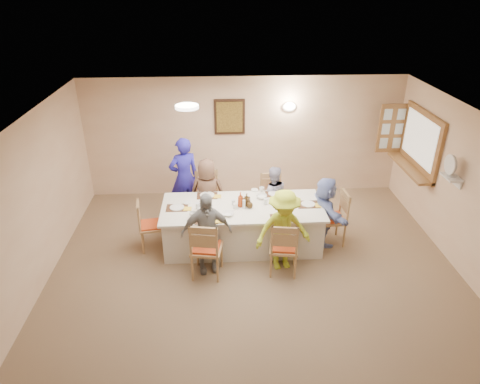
{
  "coord_description": "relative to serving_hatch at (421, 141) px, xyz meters",
  "views": [
    {
      "loc": [
        -0.54,
        -4.88,
        4.25
      ],
      "look_at": [
        -0.2,
        1.4,
        1.05
      ],
      "focal_mm": 32.0,
      "sensor_mm": 36.0,
      "label": 1
    }
  ],
  "objects": [
    {
      "name": "ground",
      "position": [
        -3.21,
        -2.4,
        -1.5
      ],
      "size": [
        7.0,
        7.0,
        0.0
      ],
      "primitive_type": "plane",
      "color": "brown"
    },
    {
      "name": "room_walls",
      "position": [
        -3.21,
        -2.4,
        0.01
      ],
      "size": [
        7.0,
        7.0,
        7.0
      ],
      "color": "beige",
      "rests_on": "ground"
    },
    {
      "name": "wall_picture",
      "position": [
        -3.51,
        1.06,
        0.2
      ],
      "size": [
        0.62,
        0.05,
        0.72
      ],
      "color": "#3E2515",
      "rests_on": "room_walls"
    },
    {
      "name": "wall_sconce",
      "position": [
        -2.31,
        1.04,
        0.4
      ],
      "size": [
        0.26,
        0.09,
        0.18
      ],
      "primitive_type": "ellipsoid",
      "color": "white",
      "rests_on": "room_walls"
    },
    {
      "name": "ceiling_light",
      "position": [
        -4.21,
        -0.9,
        0.97
      ],
      "size": [
        0.36,
        0.36,
        0.05
      ],
      "primitive_type": "cylinder",
      "color": "white",
      "rests_on": "room_walls"
    },
    {
      "name": "serving_hatch",
      "position": [
        0.0,
        0.0,
        0.0
      ],
      "size": [
        0.06,
        1.5,
        1.15
      ],
      "primitive_type": "cube",
      "color": "#905E34",
      "rests_on": "room_walls"
    },
    {
      "name": "hatch_sill",
      "position": [
        -0.12,
        0.0,
        -0.53
      ],
      "size": [
        0.3,
        1.5,
        0.05
      ],
      "primitive_type": "cube",
      "color": "#905E34",
      "rests_on": "room_walls"
    },
    {
      "name": "shutter_door",
      "position": [
        -0.26,
        0.76,
        0.0
      ],
      "size": [
        0.55,
        0.04,
        1.0
      ],
      "primitive_type": "cube",
      "color": "#905E34",
      "rests_on": "room_walls"
    },
    {
      "name": "fan_shelf",
      "position": [
        -0.08,
        -1.35,
        -0.1
      ],
      "size": [
        0.22,
        0.36,
        0.03
      ],
      "primitive_type": "cube",
      "color": "white",
      "rests_on": "room_walls"
    },
    {
      "name": "desk_fan",
      "position": [
        -0.11,
        -1.35,
        0.05
      ],
      "size": [
        0.3,
        0.3,
        0.28
      ],
      "primitive_type": null,
      "color": "#A5A5A8",
      "rests_on": "fan_shelf"
    },
    {
      "name": "dining_table",
      "position": [
        -3.37,
        -0.97,
        -1.12
      ],
      "size": [
        2.73,
        1.15,
        0.76
      ],
      "primitive_type": "cube",
      "color": "silver",
      "rests_on": "ground"
    },
    {
      "name": "chair_back_left",
      "position": [
        -3.97,
        -0.17,
        -1.0
      ],
      "size": [
        0.52,
        0.52,
        1.0
      ],
      "primitive_type": null,
      "rotation": [
        0.0,
        0.0,
        0.09
      ],
      "color": "tan",
      "rests_on": "ground"
    },
    {
      "name": "chair_back_right",
      "position": [
        -2.77,
        -0.17,
        -1.04
      ],
      "size": [
        0.45,
        0.45,
        0.92
      ],
      "primitive_type": null,
      "rotation": [
        0.0,
        0.0,
        0.02
      ],
      "color": "tan",
      "rests_on": "ground"
    },
    {
      "name": "chair_front_left",
      "position": [
        -3.97,
        -1.77,
        -1.0
      ],
      "size": [
        0.55,
        0.55,
        1.0
      ],
      "primitive_type": null,
      "rotation": [
        0.0,
        0.0,
        2.97
      ],
      "color": "tan",
      "rests_on": "ground"
    },
    {
      "name": "chair_front_right",
      "position": [
        -2.77,
        -1.77,
        -1.03
      ],
      "size": [
        0.52,
        0.52,
        0.95
      ],
      "primitive_type": null,
      "rotation": [
        0.0,
        0.0,
        2.99
      ],
      "color": "tan",
      "rests_on": "ground"
    },
    {
      "name": "chair_left_end",
      "position": [
        -4.92,
        -0.97,
        -1.05
      ],
      "size": [
        0.5,
        0.5,
        0.9
      ],
      "primitive_type": null,
      "rotation": [
        0.0,
        0.0,
        1.73
      ],
      "color": "tan",
      "rests_on": "ground"
    },
    {
      "name": "chair_right_end",
      "position": [
        -1.82,
        -0.97,
        -1.01
      ],
      "size": [
        0.5,
        0.5,
        0.98
      ],
      "primitive_type": null,
      "rotation": [
        0.0,
        0.0,
        -1.51
      ],
      "color": "tan",
      "rests_on": "ground"
    },
    {
      "name": "diner_back_left",
      "position": [
        -3.97,
        -0.29,
        -0.83
      ],
      "size": [
        0.69,
        0.48,
        1.34
      ],
      "primitive_type": "imported",
      "rotation": [
        0.0,
        0.0,
        3.1
      ],
      "color": "brown",
      "rests_on": "ground"
    },
    {
      "name": "diner_back_right",
      "position": [
        -2.77,
        -0.29,
        -0.91
      ],
      "size": [
        0.6,
        0.48,
        1.17
      ],
      "primitive_type": "imported",
      "rotation": [
        0.0,
        0.0,
        3.17
      ],
      "color": "#9794B3",
      "rests_on": "ground"
    },
    {
      "name": "diner_front_left",
      "position": [
        -3.97,
        -1.65,
        -0.82
      ],
      "size": [
        0.91,
        0.61,
        1.36
      ],
      "primitive_type": "imported",
      "rotation": [
        0.0,
        0.0,
        0.17
      ],
      "color": "gray",
      "rests_on": "ground"
    },
    {
      "name": "diner_front_right",
      "position": [
        -2.77,
        -1.65,
        -0.81
      ],
      "size": [
        1.07,
        0.82,
        1.38
      ],
      "primitive_type": "imported",
      "rotation": [
        0.0,
        0.0,
        0.18
      ],
      "color": "#BAD02D",
      "rests_on": "ground"
    },
    {
      "name": "diner_right_end",
      "position": [
        -1.95,
        -0.97,
        -0.88
      ],
      "size": [
        1.29,
        0.77,
        1.25
      ],
      "primitive_type": "imported",
      "rotation": [
        0.0,
        0.0,
        1.75
      ],
      "color": "#8194D5",
      "rests_on": "ground"
    },
    {
      "name": "caregiver",
      "position": [
        -4.42,
        0.18,
        -0.71
      ],
      "size": [
        0.84,
        0.78,
        1.59
      ],
      "primitive_type": "imported",
      "rotation": [
        0.0,
        0.0,
        3.52
      ],
      "color": "#2A24B4",
      "rests_on": "ground"
    },
    {
      "name": "placemat_fl",
      "position": [
        -3.97,
        -1.39,
        -0.74
      ],
      "size": [
        0.37,
        0.27,
        0.01
      ],
      "primitive_type": "cube",
      "color": "#472B19",
      "rests_on": "dining_table"
    },
    {
      "name": "plate_fl",
      "position": [
        -3.97,
        -1.39,
        -0.73
      ],
      "size": [
        0.22,
        0.22,
        0.01
      ],
      "primitive_type": "cylinder",
      "color": "white",
      "rests_on": "dining_table"
    },
    {
      "name": "napkin_fl",
      "position": [
        -3.79,
        -1.44,
        -0.73
      ],
      "size": [
        0.15,
        0.15,
        0.01
      ],
      "primitive_type": "cube",
      "color": "yellow",
      "rests_on": "dining_table"
    },
    {
      "name": "placemat_fr",
      "position": [
        -2.77,
        -1.39,
        -0.74
      ],
      "size": [
        0.34,
        0.26,
        0.01
      ],
      "primitive_type": "cube",
      "color": "#472B19",
      "rests_on": "dining_table"
    },
    {
      "name": "plate_fr",
      "position": [
        -2.77,
        -1.39,
        -0.73
      ],
      "size": [
        0.24,
        0.24,
        0.02
      ],
      "primitive_type": "cylinder",
      "color": "white",
      "rests_on": "dining_table"
    },
    {
      "name": "napkin_fr",
      "position": [
        -2.59,
        -1.44,
        -0.73
      ],
      "size": [
        0.14,
        0.14,
        0.01
      ],
      "primitive_type": "cube",
      "color": "yellow",
      "rests_on": "dining_table"
    },
    {
      "name": "placemat_bl",
      "position": [
        -3.97,
        -0.55,
        -0.74
      ],
      "size": [
        0.36,
        0.27,
        0.01
      ],
      "primitive_type": "cube",
      "color": "#472B19",
      "rests_on": "dining_table"
    },
    {
      "name": "plate_bl",
      "position": [
        -3.97,
        -0.55,
        -0.73
      ],
      "size": [
        0.26,
        0.26,
        0.02
      ],
      "primitive_type": "cylinder",
      "color": "white",
      "rests_on": "dining_table"
    },
    {
      "name": "napkin_bl",
      "position": [
        -3.79,
        -0.6,
        -0.73
      ],
      "size": [
        0.13,
        0.13,
        0.01
      ],
      "primitive_type": "cube",
      "color": "yellow",
      "rests_on": "dining_table"
    },
    {
      "name": "placemat_br",
      "position": [
        -2.77,
        -0.55,
        -0.74
      ],
      "size": [
        0.32,
        0.24,
        0.01
      ],
      "primitive_type": "cube",
      "color": "#472B19",
      "rests_on": "dining_table"
    },
    {
      "name": "plate_br",
      "position": [
        -2.77,
        -0.55,
        -0.73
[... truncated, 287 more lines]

